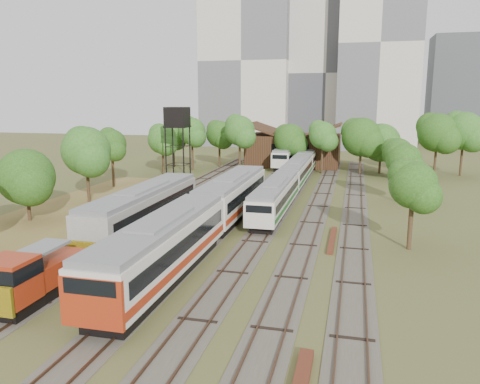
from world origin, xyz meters
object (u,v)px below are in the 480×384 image
(railcar_red_set, at_px, (205,217))
(shunter_locomotive, at_px, (33,277))
(water_tower, at_px, (177,119))
(railcar_green_set, at_px, (297,172))

(railcar_red_set, bearing_deg, shunter_locomotive, -113.85)
(shunter_locomotive, bearing_deg, railcar_red_set, 66.15)
(shunter_locomotive, distance_m, water_tower, 41.42)
(shunter_locomotive, xyz_separation_m, water_tower, (-6.70, 40.20, 7.42))
(railcar_green_set, xyz_separation_m, water_tower, (-16.70, -1.78, 7.17))
(railcar_red_set, relative_size, water_tower, 3.26)
(railcar_red_set, bearing_deg, water_tower, 115.49)
(railcar_red_set, xyz_separation_m, shunter_locomotive, (-6.00, -13.57, -0.63))
(railcar_green_set, distance_m, shunter_locomotive, 43.15)
(railcar_red_set, height_order, railcar_green_set, railcar_red_set)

